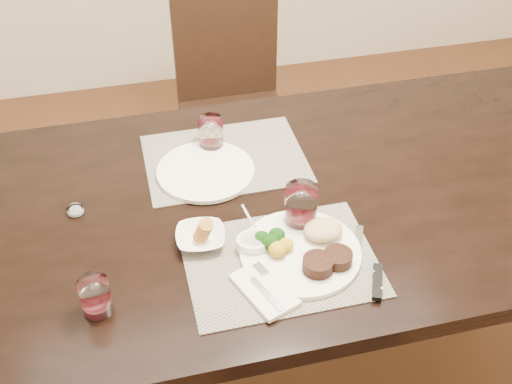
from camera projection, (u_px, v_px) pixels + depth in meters
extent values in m
plane|color=#452616|center=(291.00, 357.00, 2.24)|extent=(4.50, 4.50, 0.00)
cube|color=black|center=(301.00, 201.00, 1.77)|extent=(2.00, 1.00, 0.05)
cube|color=black|center=(492.00, 168.00, 2.49)|extent=(0.08, 0.08, 0.70)
cube|color=black|center=(237.00, 122.00, 2.59)|extent=(0.42, 0.42, 0.04)
cube|color=black|center=(204.00, 199.00, 2.57)|extent=(0.04, 0.04, 0.41)
cube|color=black|center=(290.00, 186.00, 2.64)|extent=(0.04, 0.04, 0.41)
cube|color=black|center=(190.00, 148.00, 2.84)|extent=(0.04, 0.04, 0.41)
cube|color=black|center=(268.00, 136.00, 2.91)|extent=(0.04, 0.04, 0.41)
cube|color=black|center=(226.00, 46.00, 2.58)|extent=(0.42, 0.04, 0.45)
cube|color=slate|center=(281.00, 262.00, 1.56)|extent=(0.46, 0.34, 0.00)
cube|color=slate|center=(225.00, 159.00, 1.87)|extent=(0.46, 0.34, 0.00)
cylinder|color=white|center=(300.00, 252.00, 1.57)|extent=(0.30, 0.30, 0.01)
cylinder|color=black|center=(318.00, 264.00, 1.51)|extent=(0.07, 0.07, 0.03)
cylinder|color=black|center=(338.00, 258.00, 1.53)|extent=(0.07, 0.07, 0.03)
ellipsoid|color=tan|center=(323.00, 230.00, 1.59)|extent=(0.10, 0.08, 0.04)
ellipsoid|color=#13440D|center=(270.00, 242.00, 1.56)|extent=(0.05, 0.05, 0.04)
ellipsoid|color=gold|center=(277.00, 249.00, 1.54)|extent=(0.04, 0.04, 0.04)
cube|color=white|center=(264.00, 290.00, 1.48)|extent=(0.14, 0.19, 0.01)
cube|color=silver|center=(267.00, 294.00, 1.46)|extent=(0.05, 0.11, 0.00)
cube|color=silver|center=(261.00, 269.00, 1.52)|extent=(0.04, 0.05, 0.00)
cube|color=silver|center=(358.00, 246.00, 1.59)|extent=(0.08, 0.15, 0.00)
cube|color=black|center=(377.00, 282.00, 1.50)|extent=(0.06, 0.11, 0.01)
imported|color=white|center=(201.00, 238.00, 1.60)|extent=(0.14, 0.14, 0.03)
cylinder|color=#AB7835|center=(200.00, 232.00, 1.58)|extent=(0.04, 0.04, 0.04)
cylinder|color=white|center=(255.00, 243.00, 1.58)|extent=(0.09, 0.09, 0.04)
cylinder|color=#0D3C0D|center=(255.00, 240.00, 1.57)|extent=(0.07, 0.07, 0.01)
cube|color=silver|center=(249.00, 217.00, 1.60)|extent=(0.01, 0.06, 0.04)
cylinder|color=silver|center=(301.00, 206.00, 1.62)|extent=(0.08, 0.08, 0.12)
cylinder|color=#33040A|center=(300.00, 219.00, 1.65)|extent=(0.07, 0.07, 0.03)
cylinder|color=white|center=(206.00, 171.00, 1.82)|extent=(0.28, 0.28, 0.01)
cylinder|color=silver|center=(211.00, 133.00, 1.88)|extent=(0.07, 0.07, 0.10)
cylinder|color=#33040A|center=(211.00, 144.00, 1.91)|extent=(0.06, 0.06, 0.02)
cylinder|color=silver|center=(95.00, 296.00, 1.42)|extent=(0.07, 0.07, 0.09)
cylinder|color=#33040A|center=(98.00, 307.00, 1.44)|extent=(0.06, 0.06, 0.02)
cylinder|color=silver|center=(76.00, 210.00, 1.69)|extent=(0.04, 0.04, 0.02)
cylinder|color=white|center=(76.00, 212.00, 1.69)|extent=(0.03, 0.03, 0.01)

